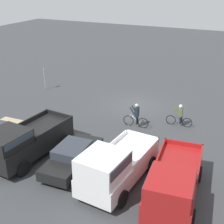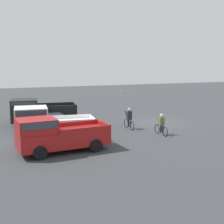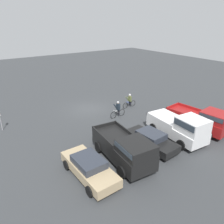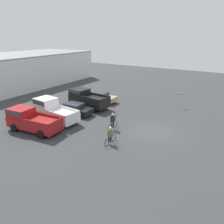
# 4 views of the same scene
# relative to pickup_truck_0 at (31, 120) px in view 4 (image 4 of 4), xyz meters

# --- Properties ---
(ground_plane) EXTENTS (80.00, 80.00, 0.00)m
(ground_plane) POSITION_rel_pickup_truck_0_xyz_m (5.71, -10.24, -1.09)
(ground_plane) COLOR #383A3D
(pickup_truck_0) EXTENTS (2.65, 5.52, 2.12)m
(pickup_truck_0) POSITION_rel_pickup_truck_0_xyz_m (0.00, 0.00, 0.00)
(pickup_truck_0) COLOR maroon
(pickup_truck_0) RESTS_ON ground_plane
(pickup_truck_1) EXTENTS (2.61, 5.39, 2.34)m
(pickup_truck_1) POSITION_rel_pickup_truck_0_xyz_m (2.89, 0.07, 0.10)
(pickup_truck_1) COLOR white
(pickup_truck_1) RESTS_ON ground_plane
(sedan_0) EXTENTS (2.06, 4.46, 1.31)m
(sedan_0) POSITION_rel_pickup_truck_0_xyz_m (5.65, -0.56, -0.42)
(sedan_0) COLOR black
(sedan_0) RESTS_ON ground_plane
(pickup_truck_2) EXTENTS (2.70, 5.53, 2.19)m
(pickup_truck_2) POSITION_rel_pickup_truck_0_xyz_m (8.48, -0.17, 0.05)
(pickup_truck_2) COLOR black
(pickup_truck_2) RESTS_ON ground_plane
(sedan_1) EXTENTS (1.97, 4.67, 1.36)m
(sedan_1) POSITION_rel_pickup_truck_0_xyz_m (11.25, -0.30, -0.39)
(sedan_1) COLOR tan
(sedan_1) RESTS_ON ground_plane
(cyclist_0) EXTENTS (1.82, 0.46, 1.72)m
(cyclist_0) POSITION_rel_pickup_truck_0_xyz_m (4.31, -6.61, -0.26)
(cyclist_0) COLOR black
(cyclist_0) RESTS_ON ground_plane
(cyclist_1) EXTENTS (1.83, 0.46, 1.60)m
(cyclist_1) POSITION_rel_pickup_truck_0_xyz_m (1.65, -8.00, -0.30)
(cyclist_1) COLOR black
(cyclist_1) RESTS_ON ground_plane
(fire_lane_sign) EXTENTS (0.15, 0.28, 2.00)m
(fire_lane_sign) POSITION_rel_pickup_truck_0_xyz_m (14.53, -10.24, 0.13)
(fire_lane_sign) COLOR #9E9EA3
(fire_lane_sign) RESTS_ON ground_plane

